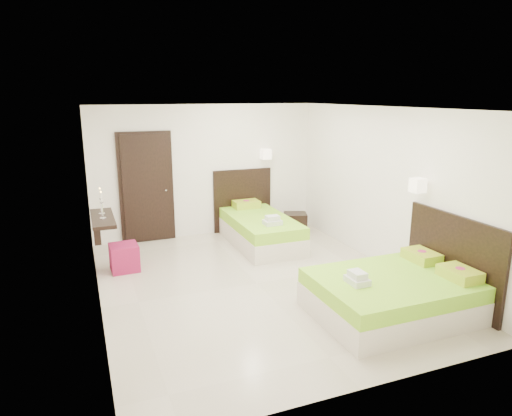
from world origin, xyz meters
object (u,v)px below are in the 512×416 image
object	(u,v)px
bed_double	(397,292)
nightstand	(295,223)
bed_single	(259,227)
ottoman	(124,257)

from	to	relation	value
bed_double	nightstand	size ratio (longest dim) A/B	4.40
bed_single	bed_double	xyz separation A→B (m)	(0.59, -3.35, -0.01)
bed_double	bed_single	bearing A→B (deg)	99.98
nightstand	bed_single	bearing A→B (deg)	-138.63
bed_single	ottoman	size ratio (longest dim) A/B	4.75
ottoman	nightstand	bearing A→B (deg)	14.22
nightstand	ottoman	world-z (taller)	ottoman
bed_single	nightstand	xyz separation A→B (m)	(0.96, 0.38, -0.11)
bed_double	ottoman	world-z (taller)	bed_double
bed_double	ottoman	distance (m)	4.24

